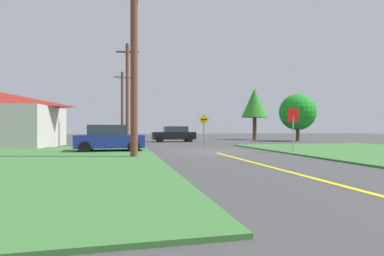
% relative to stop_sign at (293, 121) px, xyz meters
% --- Properties ---
extents(ground_plane, '(120.00, 120.00, 0.00)m').
position_rel_stop_sign_xyz_m(ground_plane, '(-4.38, 1.73, -1.81)').
color(ground_plane, '#404040').
extents(grass_verge_left, '(12.00, 20.00, 0.08)m').
position_rel_stop_sign_xyz_m(grass_verge_left, '(-14.02, -2.27, -1.77)').
color(grass_verge_left, '#3C7335').
rests_on(grass_verge_left, ground).
extents(lane_stripe_center, '(0.20, 14.00, 0.01)m').
position_rel_stop_sign_xyz_m(lane_stripe_center, '(-4.38, -6.27, -1.81)').
color(lane_stripe_center, yellow).
rests_on(lane_stripe_center, ground).
extents(stop_sign, '(0.78, 0.14, 2.57)m').
position_rel_stop_sign_xyz_m(stop_sign, '(0.00, 0.00, 0.00)').
color(stop_sign, '#9EA0A8').
rests_on(stop_sign, ground).
extents(parked_car_near_building, '(4.01, 2.19, 1.62)m').
position_rel_stop_sign_xyz_m(parked_car_near_building, '(-10.38, 3.05, -1.01)').
color(parked_car_near_building, navy).
rests_on(parked_car_near_building, ground).
extents(car_approaching_junction, '(4.46, 2.11, 1.62)m').
position_rel_stop_sign_xyz_m(car_approaching_junction, '(-4.32, 15.72, -1.01)').
color(car_approaching_junction, black).
rests_on(car_approaching_junction, ground).
extents(utility_pole_near, '(1.77, 0.56, 8.89)m').
position_rel_stop_sign_xyz_m(utility_pole_near, '(-9.10, -1.12, 2.71)').
color(utility_pole_near, brown).
rests_on(utility_pole_near, ground).
extents(utility_pole_mid, '(1.80, 0.30, 8.16)m').
position_rel_stop_sign_xyz_m(utility_pole_mid, '(-9.25, 8.96, 2.40)').
color(utility_pole_mid, brown).
rests_on(utility_pole_mid, ground).
extents(utility_pole_far, '(1.78, 0.55, 7.73)m').
position_rel_stop_sign_xyz_m(utility_pole_far, '(-9.65, 19.03, 2.17)').
color(utility_pole_far, brown).
rests_on(utility_pole_far, ground).
extents(direction_sign, '(0.90, 0.11, 2.58)m').
position_rel_stop_sign_xyz_m(direction_sign, '(-3.23, 7.79, -0.21)').
color(direction_sign, slate).
rests_on(direction_sign, ground).
extents(oak_tree_left, '(3.30, 3.30, 6.40)m').
position_rel_stop_sign_xyz_m(oak_tree_left, '(6.40, 19.27, 2.72)').
color(oak_tree_left, brown).
rests_on(oak_tree_left, ground).
extents(pine_tree_center, '(4.00, 4.00, 5.21)m').
position_rel_stop_sign_xyz_m(pine_tree_center, '(9.26, 14.31, 1.39)').
color(pine_tree_center, brown).
rests_on(pine_tree_center, ground).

